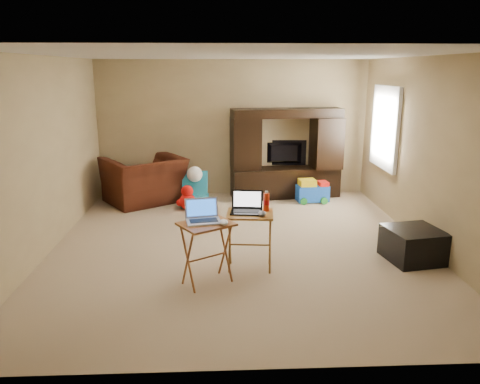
{
  "coord_description": "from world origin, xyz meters",
  "views": [
    {
      "loc": [
        -0.27,
        -6.0,
        2.34
      ],
      "look_at": [
        0.0,
        -0.2,
        0.8
      ],
      "focal_mm": 35.0,
      "sensor_mm": 36.0,
      "label": 1
    }
  ],
  "objects_px": {
    "plush_toy": "(187,197)",
    "water_bottle": "(266,202)",
    "child_rocker": "(195,189)",
    "push_toy": "(313,190)",
    "tray_table_left": "(207,253)",
    "entertainment_center": "(286,153)",
    "ottoman": "(413,245)",
    "tray_table_right": "(250,241)",
    "laptop_right": "(246,203)",
    "laptop_left": "(203,212)",
    "mouse_left": "(224,222)",
    "recliner": "(144,180)",
    "mouse_right": "(262,214)",
    "television": "(284,153)"
  },
  "relations": [
    {
      "from": "plush_toy",
      "to": "water_bottle",
      "type": "height_order",
      "value": "water_bottle"
    },
    {
      "from": "laptop_left",
      "to": "push_toy",
      "type": "bearing_deg",
      "value": 49.6
    },
    {
      "from": "entertainment_center",
      "to": "tray_table_right",
      "type": "xyz_separation_m",
      "value": [
        -0.88,
        -3.26,
        -0.47
      ]
    },
    {
      "from": "recliner",
      "to": "laptop_right",
      "type": "xyz_separation_m",
      "value": [
        1.65,
        -2.94,
        0.41
      ]
    },
    {
      "from": "ottoman",
      "to": "mouse_left",
      "type": "xyz_separation_m",
      "value": [
        -2.38,
        -0.6,
        0.53
      ]
    },
    {
      "from": "recliner",
      "to": "plush_toy",
      "type": "height_order",
      "value": "recliner"
    },
    {
      "from": "recliner",
      "to": "mouse_right",
      "type": "bearing_deg",
      "value": 85.81
    },
    {
      "from": "television",
      "to": "tray_table_left",
      "type": "height_order",
      "value": "television"
    },
    {
      "from": "recliner",
      "to": "laptop_left",
      "type": "xyz_separation_m",
      "value": [
        1.16,
        -3.3,
        0.42
      ]
    },
    {
      "from": "child_rocker",
      "to": "water_bottle",
      "type": "bearing_deg",
      "value": -65.09
    },
    {
      "from": "mouse_left",
      "to": "tray_table_right",
      "type": "bearing_deg",
      "value": 54.49
    },
    {
      "from": "ottoman",
      "to": "water_bottle",
      "type": "bearing_deg",
      "value": -177.31
    },
    {
      "from": "ottoman",
      "to": "tray_table_right",
      "type": "relative_size",
      "value": 0.9
    },
    {
      "from": "entertainment_center",
      "to": "plush_toy",
      "type": "bearing_deg",
      "value": -163.69
    },
    {
      "from": "child_rocker",
      "to": "tray_table_left",
      "type": "height_order",
      "value": "tray_table_left"
    },
    {
      "from": "laptop_left",
      "to": "mouse_right",
      "type": "bearing_deg",
      "value": 7.88
    },
    {
      "from": "recliner",
      "to": "plush_toy",
      "type": "relative_size",
      "value": 2.92
    },
    {
      "from": "plush_toy",
      "to": "water_bottle",
      "type": "relative_size",
      "value": 2.0
    },
    {
      "from": "tray_table_left",
      "to": "entertainment_center",
      "type": "bearing_deg",
      "value": 36.71
    },
    {
      "from": "entertainment_center",
      "to": "child_rocker",
      "type": "distance_m",
      "value": 1.83
    },
    {
      "from": "tray_table_left",
      "to": "tray_table_right",
      "type": "height_order",
      "value": "tray_table_left"
    },
    {
      "from": "entertainment_center",
      "to": "laptop_left",
      "type": "bearing_deg",
      "value": -118.72
    },
    {
      "from": "child_rocker",
      "to": "push_toy",
      "type": "height_order",
      "value": "child_rocker"
    },
    {
      "from": "child_rocker",
      "to": "mouse_right",
      "type": "height_order",
      "value": "mouse_right"
    },
    {
      "from": "laptop_left",
      "to": "mouse_left",
      "type": "xyz_separation_m",
      "value": [
        0.22,
        -0.1,
        -0.09
      ]
    },
    {
      "from": "ottoman",
      "to": "tray_table_right",
      "type": "distance_m",
      "value": 2.08
    },
    {
      "from": "water_bottle",
      "to": "laptop_left",
      "type": "bearing_deg",
      "value": -150.35
    },
    {
      "from": "entertainment_center",
      "to": "tray_table_right",
      "type": "bearing_deg",
      "value": -112.4
    },
    {
      "from": "water_bottle",
      "to": "recliner",
      "type": "bearing_deg",
      "value": 123.23
    },
    {
      "from": "entertainment_center",
      "to": "tray_table_left",
      "type": "height_order",
      "value": "entertainment_center"
    },
    {
      "from": "tray_table_left",
      "to": "water_bottle",
      "type": "xyz_separation_m",
      "value": [
        0.7,
        0.45,
        0.45
      ]
    },
    {
      "from": "television",
      "to": "water_bottle",
      "type": "bearing_deg",
      "value": 83.68
    },
    {
      "from": "child_rocker",
      "to": "television",
      "type": "bearing_deg",
      "value": 28.15
    },
    {
      "from": "ottoman",
      "to": "water_bottle",
      "type": "xyz_separation_m",
      "value": [
        -1.86,
        -0.09,
        0.6
      ]
    },
    {
      "from": "child_rocker",
      "to": "tray_table_right",
      "type": "distance_m",
      "value": 2.84
    },
    {
      "from": "television",
      "to": "plush_toy",
      "type": "relative_size",
      "value": 1.93
    },
    {
      "from": "television",
      "to": "ottoman",
      "type": "xyz_separation_m",
      "value": [
        1.18,
        -3.29,
        -0.58
      ]
    },
    {
      "from": "entertainment_center",
      "to": "ottoman",
      "type": "distance_m",
      "value": 3.37
    },
    {
      "from": "child_rocker",
      "to": "laptop_right",
      "type": "height_order",
      "value": "laptop_right"
    },
    {
      "from": "recliner",
      "to": "tray_table_right",
      "type": "xyz_separation_m",
      "value": [
        1.69,
        -2.96,
        -0.06
      ]
    },
    {
      "from": "plush_toy",
      "to": "water_bottle",
      "type": "xyz_separation_m",
      "value": [
        1.1,
        -2.4,
        0.59
      ]
    },
    {
      "from": "laptop_right",
      "to": "push_toy",
      "type": "bearing_deg",
      "value": 71.41
    },
    {
      "from": "child_rocker",
      "to": "water_bottle",
      "type": "distance_m",
      "value": 2.87
    },
    {
      "from": "ottoman",
      "to": "laptop_right",
      "type": "bearing_deg",
      "value": -175.99
    },
    {
      "from": "entertainment_center",
      "to": "mouse_left",
      "type": "bearing_deg",
      "value": -115.15
    },
    {
      "from": "entertainment_center",
      "to": "push_toy",
      "type": "height_order",
      "value": "entertainment_center"
    },
    {
      "from": "mouse_right",
      "to": "television",
      "type": "bearing_deg",
      "value": 78.13
    },
    {
      "from": "push_toy",
      "to": "plush_toy",
      "type": "bearing_deg",
      "value": -176.3
    },
    {
      "from": "ottoman",
      "to": "laptop_left",
      "type": "bearing_deg",
      "value": -169.02
    },
    {
      "from": "entertainment_center",
      "to": "laptop_right",
      "type": "relative_size",
      "value": 5.47
    }
  ]
}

